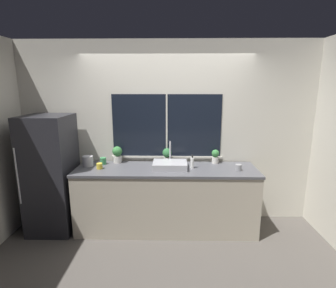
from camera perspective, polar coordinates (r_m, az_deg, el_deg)
name	(u,v)px	position (r m, az deg, el deg)	size (l,w,h in m)	color
ground_plane	(166,240)	(3.79, -0.54, -20.25)	(14.00, 14.00, 0.00)	#4C4742
wall_back	(167,133)	(3.98, -0.27, 2.38)	(8.00, 0.09, 2.70)	beige
wall_left	(47,125)	(5.27, -24.92, 3.74)	(0.06, 7.00, 2.70)	beige
wall_right	(291,126)	(5.19, 25.27, 3.58)	(0.06, 7.00, 2.70)	beige
counter	(166,199)	(3.86, -0.41, -11.81)	(2.55, 0.68, 0.92)	#B2A893
refrigerator	(51,174)	(4.08, -24.09, -6.00)	(0.61, 0.67, 1.67)	#232328
sink	(170,165)	(3.69, 0.42, -4.58)	(0.48, 0.39, 0.34)	#ADADB2
potted_plant_left	(117,154)	(3.99, -10.96, -2.14)	(0.15, 0.15, 0.25)	silver
potted_plant_center	(167,155)	(3.91, -0.20, -2.34)	(0.14, 0.14, 0.23)	silver
potted_plant_right	(215,156)	(3.96, 10.26, -2.58)	(0.11, 0.11, 0.21)	silver
soap_bottle	(192,163)	(3.69, 5.29, -4.05)	(0.05, 0.05, 0.19)	white
mug_green	(103,161)	(3.98, -13.92, -3.60)	(0.09, 0.09, 0.10)	#38844C
mug_grey	(238,167)	(3.71, 15.08, -4.96)	(0.09, 0.09, 0.09)	gray
mug_yellow	(99,166)	(3.78, -14.69, -4.67)	(0.08, 0.08, 0.08)	gold
kettle	(88,161)	(3.95, -17.08, -3.49)	(0.15, 0.15, 0.16)	#B2B2B7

